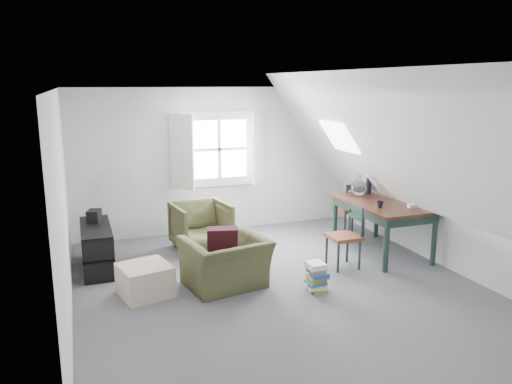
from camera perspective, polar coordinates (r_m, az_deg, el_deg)
name	(u,v)px	position (r m, az deg, el deg)	size (l,w,h in m)	color
floor	(279,287)	(6.54, 2.59, -10.76)	(5.50, 5.50, 0.00)	#545459
ceiling	(281,89)	(6.02, 2.83, 11.72)	(5.50, 5.50, 0.00)	white
wall_back	(219,160)	(8.72, -4.30, 3.63)	(5.00, 5.00, 0.00)	silver
wall_front	(425,268)	(3.87, 18.78, -8.18)	(5.00, 5.00, 0.00)	silver
wall_left	(63,209)	(5.70, -21.17, -1.83)	(5.50, 5.50, 0.00)	silver
wall_right	(444,179)	(7.47, 20.69, 1.41)	(5.50, 5.50, 0.00)	silver
slope_left	(151,156)	(5.66, -11.92, 4.06)	(5.50, 5.50, 0.00)	white
slope_right	(389,144)	(6.82, 14.91, 5.28)	(5.50, 5.50, 0.00)	white
dormer_window	(220,149)	(8.62, -4.18, 4.87)	(1.71, 0.35, 1.30)	white
skylight	(339,137)	(7.91, 9.52, 6.23)	(0.55, 0.75, 0.04)	white
armchair_near	(226,286)	(6.56, -3.43, -10.70)	(0.99, 0.87, 0.64)	#3F4124
armchair_far	(202,249)	(7.97, -6.24, -6.51)	(0.81, 0.83, 0.76)	#3F4124
throw_pillow	(222,241)	(6.49, -3.88, -5.58)	(0.39, 0.11, 0.39)	#380F1A
ottoman	(145,280)	(6.37, -12.55, -9.80)	(0.58, 0.58, 0.39)	#C0A793
dining_table	(382,209)	(7.81, 14.23, -1.85)	(0.97, 1.62, 0.81)	#33180F
demijohn	(359,188)	(8.04, 11.65, 0.50)	(0.24, 0.24, 0.34)	silver
vase_twigs	(369,185)	(8.25, 12.77, 0.82)	(0.09, 0.10, 0.68)	black
cup	(380,208)	(7.40, 13.96, -1.75)	(0.10, 0.10, 0.10)	black
paper_box	(412,206)	(7.54, 17.45, -1.53)	(0.13, 0.09, 0.04)	white
dining_chair_far	(351,208)	(8.57, 10.75, -1.86)	(0.45, 0.45, 0.95)	brown
dining_chair_near	(346,235)	(7.17, 10.22, -4.90)	(0.42, 0.42, 0.89)	brown
media_shelf	(97,250)	(7.36, -17.71, -6.36)	(0.40, 1.21, 0.62)	black
electronics_box	(94,216)	(7.52, -18.02, -2.65)	(0.17, 0.23, 0.18)	black
magazine_stack	(317,277)	(6.41, 6.93, -9.57)	(0.27, 0.32, 0.36)	#B29933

